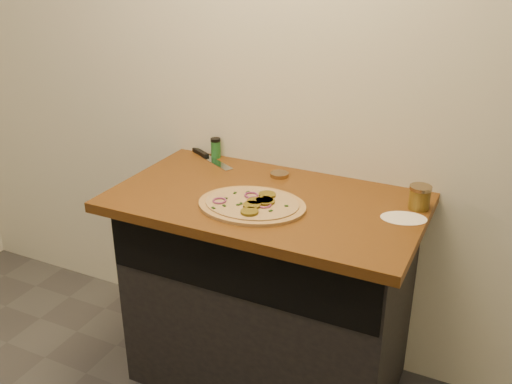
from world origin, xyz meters
The scene contains 8 objects.
cabinet centered at (0.00, 1.45, 0.43)m, with size 1.10×0.60×0.86m, color black.
countertop centered at (0.00, 1.42, 0.88)m, with size 1.20×0.70×0.04m, color brown.
pizza centered at (-0.01, 1.32, 0.91)m, with size 0.44×0.44×0.03m.
chefs_knife centered at (-0.42, 1.69, 0.91)m, with size 0.28×0.18×0.02m.
mason_jar_lid centered at (-0.04, 1.64, 0.91)m, with size 0.08×0.08×0.02m, color #8E7552.
salsa_jar centered at (0.55, 1.58, 0.94)m, with size 0.08×0.08×0.09m.
spice_shaker centered at (-0.39, 1.72, 0.95)m, with size 0.05×0.05×0.09m.
flour_spill centered at (0.52, 1.47, 0.90)m, with size 0.17×0.17×0.00m, color white.
Camera 1 is at (0.84, -0.41, 1.81)m, focal length 40.00 mm.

